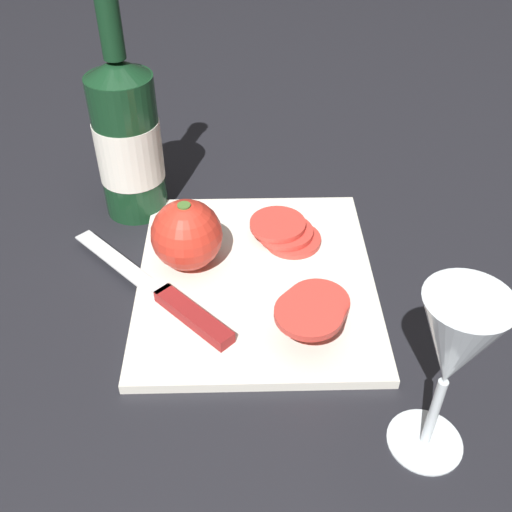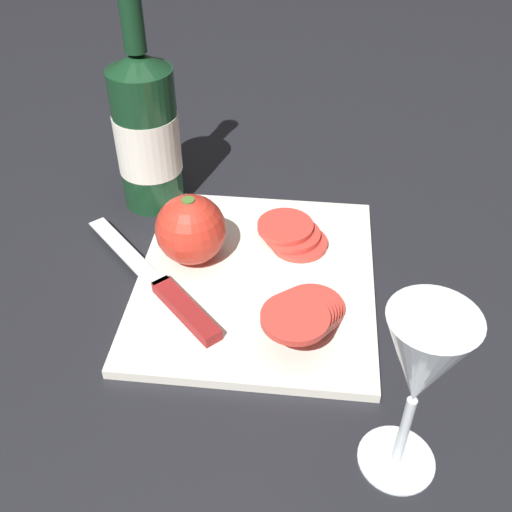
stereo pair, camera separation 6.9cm
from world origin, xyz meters
name	(u,v)px [view 2 (the right image)]	position (x,y,z in m)	size (l,w,h in m)	color
ground_plane	(258,346)	(0.00, 0.00, 0.00)	(3.00, 3.00, 0.00)	black
cutting_board	(256,279)	(0.10, 0.01, 0.01)	(0.32, 0.28, 0.01)	silver
wine_bottle	(147,132)	(0.26, 0.17, 0.11)	(0.09, 0.09, 0.30)	#14381E
wine_glass	(421,369)	(-0.12, -0.14, 0.13)	(0.07, 0.07, 0.18)	silver
whole_tomato	(191,229)	(0.12, 0.09, 0.05)	(0.08, 0.08, 0.09)	red
knife	(173,297)	(0.05, 0.10, 0.02)	(0.21, 0.21, 0.01)	silver
tomato_slice_stack_near	(304,313)	(0.02, -0.05, 0.03)	(0.12, 0.09, 0.04)	#D63D33
tomato_slice_stack_far	(292,235)	(0.17, -0.03, 0.02)	(0.08, 0.09, 0.02)	#D63D33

